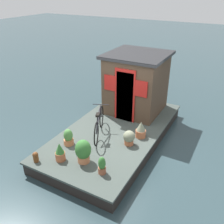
# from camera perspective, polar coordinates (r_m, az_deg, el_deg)

# --- Properties ---
(ground_plane) EXTENTS (60.00, 60.00, 0.00)m
(ground_plane) POSITION_cam_1_polar(r_m,az_deg,el_deg) (8.19, 0.68, -6.41)
(ground_plane) COLOR #2D4247
(houseboat_deck) EXTENTS (5.39, 2.77, 0.42)m
(houseboat_deck) POSITION_cam_1_polar(r_m,az_deg,el_deg) (8.08, 0.69, -5.16)
(houseboat_deck) COLOR #424C47
(houseboat_deck) RESTS_ON ground_plane
(houseboat_cabin) EXTENTS (2.01, 2.00, 2.09)m
(houseboat_cabin) POSITION_cam_1_polar(r_m,az_deg,el_deg) (8.80, 5.63, 6.74)
(houseboat_cabin) COLOR #4C3828
(houseboat_cabin) RESTS_ON houseboat_deck
(bicycle) EXTENTS (1.61, 0.75, 0.84)m
(bicycle) POSITION_cam_1_polar(r_m,az_deg,el_deg) (7.48, -3.01, -2.73)
(bicycle) COLOR black
(bicycle) RESTS_ON houseboat_deck
(potted_plant_ivy) EXTENTS (0.20, 0.20, 0.48)m
(potted_plant_ivy) POSITION_cam_1_polar(r_m,az_deg,el_deg) (6.13, -2.33, -12.28)
(potted_plant_ivy) COLOR #935138
(potted_plant_ivy) RESTS_ON houseboat_deck
(potted_plant_mint) EXTENTS (0.42, 0.42, 0.65)m
(potted_plant_mint) POSITION_cam_1_polar(r_m,az_deg,el_deg) (6.46, -6.66, -8.93)
(potted_plant_mint) COLOR #C6754C
(potted_plant_mint) RESTS_ON houseboat_deck
(potted_plant_geranium) EXTENTS (0.26, 0.26, 0.52)m
(potted_plant_geranium) POSITION_cam_1_polar(r_m,az_deg,el_deg) (6.66, -11.91, -9.05)
(potted_plant_geranium) COLOR #B2603D
(potted_plant_geranium) RESTS_ON houseboat_deck
(potted_plant_rosemary) EXTENTS (0.34, 0.34, 0.44)m
(potted_plant_rosemary) POSITION_cam_1_polar(r_m,az_deg,el_deg) (7.14, 3.95, -5.89)
(potted_plant_rosemary) COLOR #B2603D
(potted_plant_rosemary) RESTS_ON houseboat_deck
(potted_plant_basil) EXTENTS (0.31, 0.31, 0.52)m
(potted_plant_basil) POSITION_cam_1_polar(r_m,az_deg,el_deg) (7.50, 6.66, -4.10)
(potted_plant_basil) COLOR #B2603D
(potted_plant_basil) RESTS_ON houseboat_deck
(potted_plant_thyme) EXTENTS (0.29, 0.29, 0.50)m
(potted_plant_thyme) POSITION_cam_1_polar(r_m,az_deg,el_deg) (7.23, -10.02, -5.83)
(potted_plant_thyme) COLOR #C6754C
(potted_plant_thyme) RESTS_ON houseboat_deck
(mooring_bollard) EXTENTS (0.15, 0.15, 0.29)m
(mooring_bollard) POSITION_cam_1_polar(r_m,az_deg,el_deg) (6.82, -17.20, -9.79)
(mooring_bollard) COLOR brown
(mooring_bollard) RESTS_ON houseboat_deck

